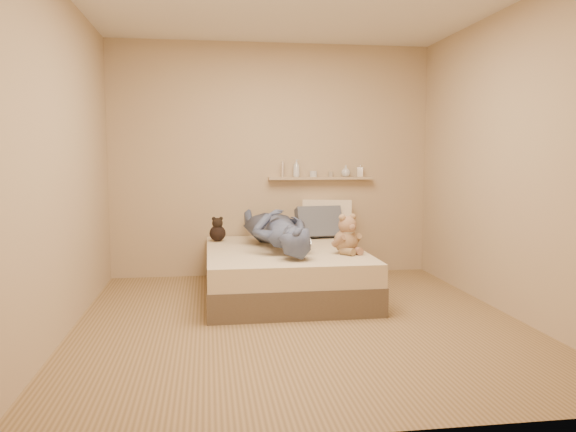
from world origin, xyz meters
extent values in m
plane|color=#97784E|center=(0.00, 0.00, 0.00)|extent=(3.80, 3.80, 0.00)
plane|color=tan|center=(0.00, 1.90, 1.30)|extent=(3.60, 0.00, 3.60)
plane|color=tan|center=(0.00, -1.90, 1.30)|extent=(3.60, 0.00, 3.60)
plane|color=tan|center=(-1.80, 0.00, 1.30)|extent=(0.00, 3.80, 3.80)
plane|color=tan|center=(1.80, 0.00, 1.30)|extent=(0.00, 3.80, 3.80)
cube|color=brown|center=(0.00, 0.93, 0.12)|extent=(1.50, 1.90, 0.25)
cube|color=beige|center=(0.00, 0.93, 0.35)|extent=(1.48, 1.88, 0.20)
cube|color=#A9ABB0|center=(0.07, 0.34, 0.60)|extent=(0.18, 0.08, 0.06)
cube|color=black|center=(0.07, 0.33, 0.62)|extent=(0.09, 0.04, 0.03)
sphere|color=tan|center=(0.53, 0.59, 0.56)|extent=(0.23, 0.23, 0.23)
sphere|color=#AA7A5D|center=(0.54, 0.58, 0.71)|extent=(0.17, 0.17, 0.17)
sphere|color=tan|center=(0.49, 0.55, 0.79)|extent=(0.06, 0.06, 0.06)
sphere|color=#956E51|center=(0.60, 0.60, 0.79)|extent=(0.06, 0.06, 0.06)
sphere|color=#8C654D|center=(0.57, 0.51, 0.70)|extent=(0.07, 0.07, 0.07)
cylinder|color=#896349|center=(0.45, 0.53, 0.58)|extent=(0.14, 0.15, 0.13)
cylinder|color=#896A49|center=(0.64, 0.61, 0.58)|extent=(0.07, 0.15, 0.13)
cylinder|color=#8E714C|center=(0.52, 0.48, 0.48)|extent=(0.14, 0.16, 0.07)
cylinder|color=#966850|center=(0.62, 0.52, 0.48)|extent=(0.09, 0.16, 0.07)
cylinder|color=beige|center=(0.54, 0.58, 0.65)|extent=(0.15, 0.15, 0.02)
sphere|color=black|center=(-0.63, 1.51, 0.54)|extent=(0.17, 0.17, 0.17)
sphere|color=black|center=(-0.63, 1.50, 0.64)|extent=(0.11, 0.11, 0.11)
sphere|color=black|center=(-0.67, 1.50, 0.69)|extent=(0.04, 0.04, 0.04)
sphere|color=black|center=(-0.59, 1.50, 0.69)|extent=(0.04, 0.04, 0.04)
cube|color=beige|center=(0.61, 1.76, 0.65)|extent=(0.59, 0.36, 0.42)
cube|color=slate|center=(0.49, 1.62, 0.62)|extent=(0.53, 0.32, 0.37)
imported|color=#4A5574|center=(-0.07, 0.99, 0.64)|extent=(0.76, 1.68, 0.39)
cube|color=tan|center=(0.55, 1.84, 1.10)|extent=(1.20, 0.12, 0.03)
cylinder|color=white|center=(0.11, 1.84, 1.20)|extent=(0.04, 0.04, 0.18)
imported|color=silver|center=(0.27, 1.84, 1.21)|extent=(0.09, 0.09, 0.20)
cylinder|color=silver|center=(0.46, 1.84, 1.15)|extent=(0.08, 0.08, 0.07)
cylinder|color=#AFA496|center=(0.66, 1.84, 1.15)|extent=(0.06, 0.06, 0.06)
imported|color=silver|center=(0.84, 1.84, 1.18)|extent=(0.14, 0.14, 0.13)
imported|color=white|center=(1.01, 1.84, 1.19)|extent=(0.09, 0.09, 0.15)
camera|label=1|loc=(-0.73, -4.42, 1.34)|focal=35.00mm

